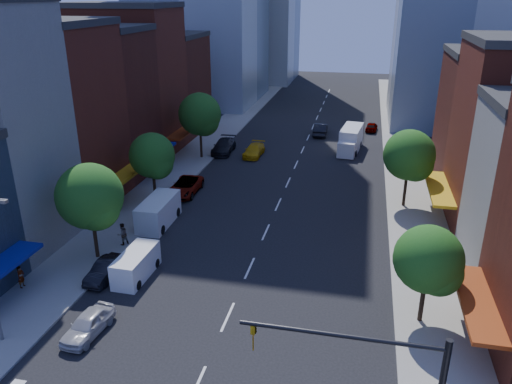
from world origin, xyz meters
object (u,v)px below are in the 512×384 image
parked_car_second (106,270)px  cargo_van_far (158,212)px  parked_car_front (88,324)px  pedestrian_near (21,277)px  traffic_car_far (372,127)px  parked_car_rear (224,146)px  taxi (254,150)px  parked_car_third (185,186)px  pedestrian_far (122,234)px  box_truck (350,140)px  traffic_car_oncoming (320,129)px  cargo_van_near (135,265)px

parked_car_second → cargo_van_far: size_ratio=0.73×
parked_car_front → pedestrian_near: size_ratio=2.50×
traffic_car_far → pedestrian_near: 52.54m
parked_car_rear → parked_car_second: bearing=-92.4°
cargo_van_far → traffic_car_far: 40.10m
parked_car_second → parked_car_front: bearing=-68.3°
cargo_van_far → taxi: bearing=78.9°
parked_car_front → taxi: 35.60m
parked_car_third → pedestrian_far: pedestrian_far is taller
taxi → box_truck: box_truck is taller
parked_car_rear → pedestrian_near: bearing=-100.8°
parked_car_rear → traffic_car_far: size_ratio=1.50×
pedestrian_near → parked_car_third: bearing=-16.6°
pedestrian_near → parked_car_front: bearing=-118.5°
traffic_car_far → cargo_van_far: bearing=69.2°
traffic_car_oncoming → cargo_van_far: bearing=70.7°
parked_car_rear → taxi: size_ratio=1.16×
parked_car_rear → traffic_car_oncoming: traffic_car_oncoming is taller
parked_car_second → cargo_van_near: cargo_van_near is taller
cargo_van_far → box_truck: bearing=58.5°
parked_car_third → cargo_van_near: (2.00, -15.64, 0.18)m
cargo_van_near → pedestrian_near: 7.48m
parked_car_rear → cargo_van_near: cargo_van_near is taller
parked_car_front → parked_car_second: 6.24m
parked_car_second → taxi: (4.00, 29.64, 0.05)m
parked_car_third → taxi: parked_car_third is taller
traffic_car_far → box_truck: box_truck is taller
traffic_car_far → parked_car_third: bearing=63.5°
parked_car_front → cargo_van_near: 6.43m
parked_car_rear → traffic_car_far: bearing=36.7°
cargo_van_far → pedestrian_near: cargo_van_far is taller
traffic_car_oncoming → pedestrian_far: size_ratio=2.80×
taxi → box_truck: 12.31m
cargo_van_far → traffic_car_far: (17.82, 35.92, -0.50)m
pedestrian_far → pedestrian_near: bearing=5.2°
parked_car_front → parked_car_second: bearing=113.7°
taxi → traffic_car_far: 20.65m
parked_car_front → traffic_car_far: bearing=77.5°
parked_car_third → parked_car_rear: (0.00, 14.06, 0.06)m
parked_car_rear → cargo_van_far: cargo_van_far is taller
parked_car_rear → cargo_van_near: 29.76m
parked_car_third → cargo_van_far: 7.27m
parked_car_second → box_truck: box_truck is taller
parked_car_rear → taxi: parked_car_rear is taller
parked_car_rear → traffic_car_oncoming: (11.00, 10.81, 0.02)m
box_truck → parked_car_second: bearing=-107.8°
parked_car_second → traffic_car_oncoming: 42.48m
cargo_van_near → pedestrian_near: (-6.84, -3.01, 0.01)m
taxi → cargo_van_far: bearing=-98.3°
pedestrian_near → pedestrian_far: bearing=-30.4°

